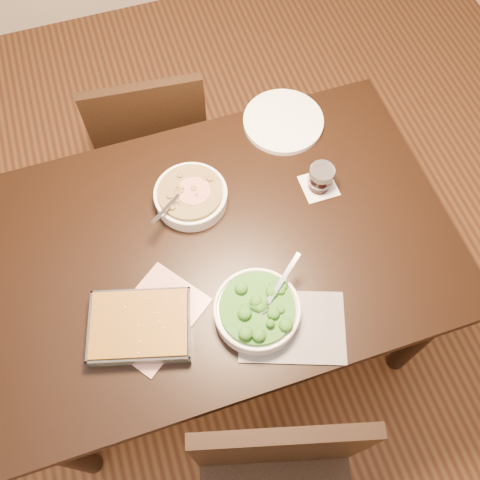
{
  "coord_description": "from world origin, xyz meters",
  "views": [
    {
      "loc": [
        -0.15,
        -0.69,
        2.16
      ],
      "look_at": [
        0.07,
        -0.03,
        0.8
      ],
      "focal_mm": 40.0,
      "sensor_mm": 36.0,
      "label": 1
    }
  ],
  "objects_px": {
    "baking_dish": "(140,326)",
    "wine_tumbler": "(321,178)",
    "dinner_plate": "(283,121)",
    "chair_far": "(152,135)",
    "table": "(216,258)",
    "broccoli_bowl": "(257,310)",
    "stew_bowl": "(191,196)"
  },
  "relations": [
    {
      "from": "wine_tumbler",
      "to": "chair_far",
      "type": "bearing_deg",
      "value": 127.51
    },
    {
      "from": "stew_bowl",
      "to": "table",
      "type": "bearing_deg",
      "value": -81.37
    },
    {
      "from": "stew_bowl",
      "to": "chair_far",
      "type": "xyz_separation_m",
      "value": [
        -0.04,
        0.49,
        -0.3
      ]
    },
    {
      "from": "broccoli_bowl",
      "to": "baking_dish",
      "type": "height_order",
      "value": "broccoli_bowl"
    },
    {
      "from": "broccoli_bowl",
      "to": "wine_tumbler",
      "type": "relative_size",
      "value": 2.84
    },
    {
      "from": "table",
      "to": "broccoli_bowl",
      "type": "distance_m",
      "value": 0.28
    },
    {
      "from": "table",
      "to": "stew_bowl",
      "type": "distance_m",
      "value": 0.21
    },
    {
      "from": "dinner_plate",
      "to": "chair_far",
      "type": "relative_size",
      "value": 0.31
    },
    {
      "from": "broccoli_bowl",
      "to": "stew_bowl",
      "type": "bearing_deg",
      "value": 99.9
    },
    {
      "from": "stew_bowl",
      "to": "wine_tumbler",
      "type": "bearing_deg",
      "value": -10.37
    },
    {
      "from": "baking_dish",
      "to": "dinner_plate",
      "type": "relative_size",
      "value": 1.19
    },
    {
      "from": "chair_far",
      "to": "broccoli_bowl",
      "type": "bearing_deg",
      "value": 102.78
    },
    {
      "from": "baking_dish",
      "to": "dinner_plate",
      "type": "height_order",
      "value": "baking_dish"
    },
    {
      "from": "chair_far",
      "to": "baking_dish",
      "type": "bearing_deg",
      "value": 82.4
    },
    {
      "from": "broccoli_bowl",
      "to": "dinner_plate",
      "type": "bearing_deg",
      "value": 63.53
    },
    {
      "from": "broccoli_bowl",
      "to": "chair_far",
      "type": "bearing_deg",
      "value": 97.24
    },
    {
      "from": "broccoli_bowl",
      "to": "wine_tumbler",
      "type": "bearing_deg",
      "value": 46.38
    },
    {
      "from": "table",
      "to": "baking_dish",
      "type": "xyz_separation_m",
      "value": [
        -0.27,
        -0.18,
        0.12
      ]
    },
    {
      "from": "broccoli_bowl",
      "to": "baking_dish",
      "type": "relative_size",
      "value": 0.77
    },
    {
      "from": "stew_bowl",
      "to": "dinner_plate",
      "type": "relative_size",
      "value": 0.84
    },
    {
      "from": "wine_tumbler",
      "to": "dinner_plate",
      "type": "height_order",
      "value": "wine_tumbler"
    },
    {
      "from": "wine_tumbler",
      "to": "chair_far",
      "type": "distance_m",
      "value": 0.78
    },
    {
      "from": "wine_tumbler",
      "to": "dinner_plate",
      "type": "relative_size",
      "value": 0.32
    },
    {
      "from": "table",
      "to": "stew_bowl",
      "type": "relative_size",
      "value": 6.28
    },
    {
      "from": "baking_dish",
      "to": "wine_tumbler",
      "type": "bearing_deg",
      "value": 39.11
    },
    {
      "from": "table",
      "to": "stew_bowl",
      "type": "xyz_separation_m",
      "value": [
        -0.03,
        0.16,
        0.13
      ]
    },
    {
      "from": "table",
      "to": "baking_dish",
      "type": "relative_size",
      "value": 4.44
    },
    {
      "from": "table",
      "to": "wine_tumbler",
      "type": "height_order",
      "value": "wine_tumbler"
    },
    {
      "from": "dinner_plate",
      "to": "chair_far",
      "type": "distance_m",
      "value": 0.58
    },
    {
      "from": "stew_bowl",
      "to": "broccoli_bowl",
      "type": "bearing_deg",
      "value": -80.1
    },
    {
      "from": "broccoli_bowl",
      "to": "dinner_plate",
      "type": "distance_m",
      "value": 0.67
    },
    {
      "from": "table",
      "to": "broccoli_bowl",
      "type": "relative_size",
      "value": 5.76
    }
  ]
}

